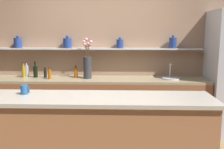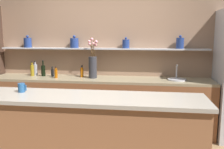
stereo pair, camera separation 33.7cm
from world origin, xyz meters
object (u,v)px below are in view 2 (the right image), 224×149
at_px(bottle_wine_3, 43,70).
at_px(coffee_mug, 22,88).
at_px(bottle_oil_4, 32,70).
at_px(bottle_sauce_6, 82,73).
at_px(bottle_sauce_2, 52,72).
at_px(sink_fixture, 177,79).
at_px(flower_vase, 93,65).
at_px(bottle_sauce_5, 82,72).
at_px(bottle_sauce_1, 56,73).
at_px(bottle_spirit_0, 35,69).

distance_m(bottle_wine_3, coffee_mug, 1.66).
xyz_separation_m(bottle_wine_3, bottle_oil_4, (-0.20, -0.01, 0.00)).
relative_size(bottle_oil_4, bottle_sauce_6, 1.36).
xyz_separation_m(bottle_sauce_2, bottle_wine_3, (-0.17, 0.01, 0.03)).
bearing_deg(bottle_oil_4, bottle_wine_3, 1.59).
bearing_deg(sink_fixture, coffee_mug, -140.92).
bearing_deg(coffee_mug, flower_vase, 72.39).
bearing_deg(bottle_sauce_2, sink_fixture, -1.51).
relative_size(bottle_wine_3, bottle_sauce_5, 1.43).
xyz_separation_m(flower_vase, coffee_mug, (-0.49, -1.53, -0.07)).
distance_m(sink_fixture, bottle_oil_4, 2.53).
bearing_deg(bottle_sauce_1, bottle_sauce_5, 27.58).
height_order(sink_fixture, coffee_mug, sink_fixture).
distance_m(bottle_sauce_5, coffee_mug, 1.69).
relative_size(flower_vase, bottle_sauce_6, 3.59).
bearing_deg(flower_vase, bottle_sauce_1, -172.89).
bearing_deg(bottle_sauce_6, bottle_sauce_5, 103.02).
distance_m(sink_fixture, bottle_sauce_6, 1.61).
bearing_deg(coffee_mug, bottle_sauce_1, 95.47).
bearing_deg(bottle_spirit_0, flower_vase, -7.58).
distance_m(flower_vase, bottle_sauce_2, 0.76).
height_order(flower_vase, bottle_wine_3, flower_vase).
bearing_deg(bottle_sauce_2, bottle_oil_4, 179.42).
bearing_deg(flower_vase, bottle_spirit_0, 172.42).
relative_size(flower_vase, bottle_oil_4, 2.64).
relative_size(bottle_sauce_5, bottle_sauce_6, 1.04).
bearing_deg(bottle_spirit_0, bottle_wine_3, -23.17).
height_order(bottle_sauce_1, coffee_mug, coffee_mug).
distance_m(flower_vase, coffee_mug, 1.61).
distance_m(sink_fixture, coffee_mug, 2.44).
height_order(bottle_spirit_0, bottle_sauce_5, bottle_spirit_0).
distance_m(flower_vase, bottle_sauce_5, 0.29).
bearing_deg(bottle_oil_4, coffee_mug, -68.35).
distance_m(bottle_wine_3, bottle_oil_4, 0.20).
height_order(flower_vase, bottle_sauce_6, flower_vase).
bearing_deg(bottle_oil_4, bottle_spirit_0, 77.13).
xyz_separation_m(flower_vase, bottle_oil_4, (-1.12, 0.06, -0.11)).
bearing_deg(coffee_mug, bottle_sauce_5, 81.06).
distance_m(bottle_sauce_1, coffee_mug, 1.46).
xyz_separation_m(flower_vase, bottle_sauce_5, (-0.23, 0.13, -0.14)).
xyz_separation_m(bottle_sauce_1, bottle_sauce_6, (0.42, 0.13, -0.00)).
height_order(bottle_oil_4, bottle_sauce_5, bottle_oil_4).
bearing_deg(sink_fixture, flower_vase, -179.96).
relative_size(sink_fixture, bottle_sauce_1, 1.56).
bearing_deg(bottle_sauce_1, bottle_spirit_0, 154.67).
bearing_deg(coffee_mug, sink_fixture, 39.08).
xyz_separation_m(bottle_spirit_0, bottle_sauce_1, (0.47, -0.22, -0.02)).
height_order(bottle_sauce_1, bottle_oil_4, bottle_oil_4).
height_order(flower_vase, bottle_sauce_2, flower_vase).
bearing_deg(sink_fixture, bottle_sauce_2, 178.49).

